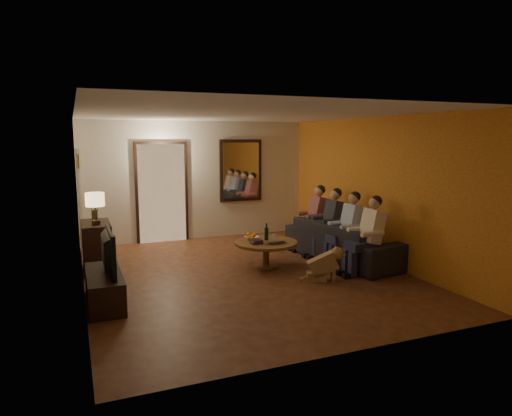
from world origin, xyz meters
name	(u,v)px	position (x,y,z in m)	size (l,w,h in m)	color
floor	(246,274)	(0.00, 0.00, 0.00)	(5.00, 6.00, 0.01)	#491E13
ceiling	(245,114)	(0.00, 0.00, 2.60)	(5.00, 6.00, 0.01)	white
back_wall	(198,181)	(0.00, 3.00, 1.30)	(5.00, 0.02, 2.60)	beige
front_wall	(351,231)	(0.00, -3.00, 1.30)	(5.00, 0.02, 2.60)	beige
left_wall	(79,205)	(-2.50, 0.00, 1.30)	(0.02, 6.00, 2.60)	beige
right_wall	(375,190)	(2.50, 0.00, 1.30)	(0.02, 6.00, 2.60)	beige
orange_accent	(374,190)	(2.49, 0.00, 1.30)	(0.01, 6.00, 2.60)	#BD5920
kitchen_doorway	(162,193)	(-0.80, 2.98, 1.05)	(1.00, 0.06, 2.10)	#FFE0A5
door_trim	(162,194)	(-0.80, 2.97, 1.05)	(1.12, 0.04, 2.22)	black
fridge_glimpse	(174,200)	(-0.55, 2.98, 0.90)	(0.45, 0.03, 1.70)	silver
mirror_frame	(241,170)	(1.00, 2.96, 1.50)	(1.00, 0.05, 1.40)	black
mirror_glass	(241,170)	(1.00, 2.93, 1.50)	(0.86, 0.02, 1.26)	white
white_door	(80,203)	(-2.46, 2.30, 1.02)	(0.06, 0.85, 2.04)	white
framed_art	(78,161)	(-2.47, 1.30, 1.85)	(0.03, 0.28, 0.24)	#B28C33
art_canvas	(79,161)	(-2.46, 1.30, 1.85)	(0.01, 0.22, 0.18)	brown
dresser	(97,247)	(-2.25, 1.18, 0.41)	(0.45, 0.92, 0.82)	black
table_lamp	(95,209)	(-2.25, 0.96, 1.09)	(0.30, 0.30, 0.54)	beige
flower_vase	(94,208)	(-2.25, 1.40, 1.04)	(0.14, 0.14, 0.44)	red
tv_stand	(105,288)	(-2.25, -0.53, 0.21)	(0.45, 1.29, 0.43)	black
tv	(103,252)	(-2.25, -0.53, 0.72)	(0.13, 1.02, 0.59)	black
sofa	(343,241)	(1.99, 0.19, 0.36)	(0.96, 2.45, 0.72)	black
person_a	(369,238)	(1.89, -0.71, 0.60)	(0.60, 0.40, 1.20)	tan
person_b	(348,231)	(1.89, -0.11, 0.60)	(0.60, 0.40, 1.20)	tan
person_c	(330,225)	(1.89, 0.49, 0.60)	(0.60, 0.40, 1.20)	tan
person_d	(315,220)	(1.89, 1.09, 0.60)	(0.60, 0.40, 1.20)	tan
dog	(323,263)	(1.01, -0.76, 0.28)	(0.56, 0.24, 0.56)	#936844
coffee_table	(266,254)	(0.49, 0.31, 0.23)	(1.09, 1.09, 0.45)	brown
bowl	(252,238)	(0.31, 0.53, 0.48)	(0.26, 0.26, 0.06)	white
oranges	(252,234)	(0.31, 0.53, 0.55)	(0.20, 0.20, 0.08)	orange
wine_bottle	(266,231)	(0.54, 0.41, 0.60)	(0.07, 0.07, 0.31)	black
wine_glass	(274,237)	(0.67, 0.36, 0.50)	(0.06, 0.06, 0.10)	silver
book_stack	(256,242)	(0.27, 0.21, 0.48)	(0.20, 0.15, 0.07)	black
laptop	(278,244)	(0.59, 0.03, 0.46)	(0.33, 0.21, 0.03)	black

